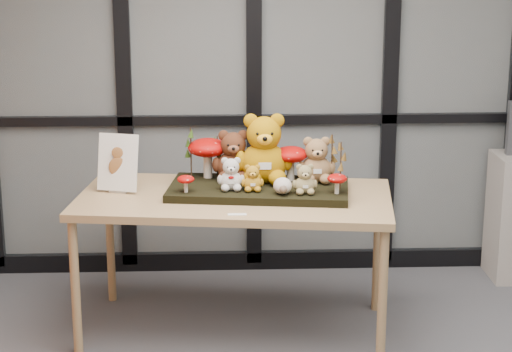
{
  "coord_description": "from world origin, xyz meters",
  "views": [
    {
      "loc": [
        -0.69,
        -3.55,
        2.29
      ],
      "look_at": [
        -0.48,
        1.41,
        0.95
      ],
      "focal_mm": 65.0,
      "sensor_mm": 36.0,
      "label": 1
    }
  ],
  "objects_px": {
    "bear_small_yellow": "(253,176)",
    "bear_beige_small": "(305,177)",
    "mushroom_back_left": "(208,156)",
    "display_table": "(234,207)",
    "bear_tan_back": "(316,157)",
    "sign_holder": "(118,165)",
    "plush_cream_hedgehog": "(283,185)",
    "bear_white_bow": "(231,172)",
    "mushroom_front_right": "(337,183)",
    "bear_pooh_yellow": "(264,144)",
    "diorama_tray": "(259,189)",
    "bear_brown_medium": "(233,153)",
    "mushroom_front_left": "(186,183)",
    "mushroom_back_right": "(291,162)"
  },
  "relations": [
    {
      "from": "bear_small_yellow",
      "to": "mushroom_back_left",
      "type": "xyz_separation_m",
      "value": [
        -0.25,
        0.29,
        0.05
      ]
    },
    {
      "from": "bear_tan_back",
      "to": "bear_beige_small",
      "type": "distance_m",
      "value": 0.26
    },
    {
      "from": "mushroom_front_right",
      "to": "mushroom_back_left",
      "type": "bearing_deg",
      "value": 152.59
    },
    {
      "from": "bear_pooh_yellow",
      "to": "bear_white_bow",
      "type": "relative_size",
      "value": 2.15
    },
    {
      "from": "bear_pooh_yellow",
      "to": "bear_small_yellow",
      "type": "relative_size",
      "value": 2.67
    },
    {
      "from": "diorama_tray",
      "to": "bear_pooh_yellow",
      "type": "relative_size",
      "value": 2.31
    },
    {
      "from": "bear_tan_back",
      "to": "diorama_tray",
      "type": "bearing_deg",
      "value": -158.88
    },
    {
      "from": "bear_small_yellow",
      "to": "bear_beige_small",
      "type": "height_order",
      "value": "bear_beige_small"
    },
    {
      "from": "bear_small_yellow",
      "to": "mushroom_front_right",
      "type": "xyz_separation_m",
      "value": [
        0.46,
        -0.08,
        -0.02
      ]
    },
    {
      "from": "bear_white_bow",
      "to": "mushroom_front_right",
      "type": "bearing_deg",
      "value": -2.73
    },
    {
      "from": "bear_beige_small",
      "to": "sign_holder",
      "type": "height_order",
      "value": "sign_holder"
    },
    {
      "from": "plush_cream_hedgehog",
      "to": "bear_white_bow",
      "type": "bearing_deg",
      "value": 167.53
    },
    {
      "from": "plush_cream_hedgehog",
      "to": "bear_small_yellow",
      "type": "bearing_deg",
      "value": 162.73
    },
    {
      "from": "diorama_tray",
      "to": "bear_pooh_yellow",
      "type": "distance_m",
      "value": 0.26
    },
    {
      "from": "bear_small_yellow",
      "to": "plush_cream_hedgehog",
      "type": "relative_size",
      "value": 1.6
    },
    {
      "from": "sign_holder",
      "to": "plush_cream_hedgehog",
      "type": "bearing_deg",
      "value": 1.99
    },
    {
      "from": "display_table",
      "to": "bear_beige_small",
      "type": "bearing_deg",
      "value": -8.78
    },
    {
      "from": "bear_brown_medium",
      "to": "bear_white_bow",
      "type": "xyz_separation_m",
      "value": [
        -0.02,
        -0.21,
        -0.06
      ]
    },
    {
      "from": "mushroom_front_right",
      "to": "bear_pooh_yellow",
      "type": "bearing_deg",
      "value": 145.2
    },
    {
      "from": "diorama_tray",
      "to": "mushroom_back_left",
      "type": "bearing_deg",
      "value": 154.0
    },
    {
      "from": "sign_holder",
      "to": "mushroom_front_left",
      "type": "bearing_deg",
      "value": -8.13
    },
    {
      "from": "mushroom_back_right",
      "to": "mushroom_front_right",
      "type": "distance_m",
      "value": 0.37
    },
    {
      "from": "bear_brown_medium",
      "to": "mushroom_back_left",
      "type": "distance_m",
      "value": 0.16
    },
    {
      "from": "display_table",
      "to": "diorama_tray",
      "type": "distance_m",
      "value": 0.17
    },
    {
      "from": "mushroom_back_right",
      "to": "mushroom_front_left",
      "type": "height_order",
      "value": "mushroom_back_right"
    },
    {
      "from": "bear_pooh_yellow",
      "to": "bear_tan_back",
      "type": "height_order",
      "value": "bear_pooh_yellow"
    },
    {
      "from": "plush_cream_hedgehog",
      "to": "mushroom_back_left",
      "type": "distance_m",
      "value": 0.56
    },
    {
      "from": "bear_white_bow",
      "to": "bear_beige_small",
      "type": "height_order",
      "value": "bear_white_bow"
    },
    {
      "from": "display_table",
      "to": "mushroom_back_left",
      "type": "distance_m",
      "value": 0.37
    },
    {
      "from": "display_table",
      "to": "bear_pooh_yellow",
      "type": "relative_size",
      "value": 4.24
    },
    {
      "from": "display_table",
      "to": "bear_white_bow",
      "type": "height_order",
      "value": "bear_white_bow"
    },
    {
      "from": "bear_pooh_yellow",
      "to": "mushroom_front_right",
      "type": "distance_m",
      "value": 0.5
    },
    {
      "from": "bear_tan_back",
      "to": "mushroom_back_left",
      "type": "height_order",
      "value": "bear_tan_back"
    },
    {
      "from": "bear_white_bow",
      "to": "mushroom_front_right",
      "type": "relative_size",
      "value": 1.67
    },
    {
      "from": "bear_beige_small",
      "to": "plush_cream_hedgehog",
      "type": "distance_m",
      "value": 0.13
    },
    {
      "from": "display_table",
      "to": "bear_small_yellow",
      "type": "height_order",
      "value": "bear_small_yellow"
    },
    {
      "from": "diorama_tray",
      "to": "sign_holder",
      "type": "relative_size",
      "value": 3.03
    },
    {
      "from": "bear_beige_small",
      "to": "mushroom_back_left",
      "type": "distance_m",
      "value": 0.64
    },
    {
      "from": "bear_tan_back",
      "to": "plush_cream_hedgehog",
      "type": "bearing_deg",
      "value": -122.14
    },
    {
      "from": "display_table",
      "to": "mushroom_back_left",
      "type": "bearing_deg",
      "value": 129.61
    },
    {
      "from": "mushroom_back_left",
      "to": "mushroom_front_right",
      "type": "relative_size",
      "value": 2.1
    },
    {
      "from": "mushroom_front_left",
      "to": "bear_beige_small",
      "type": "bearing_deg",
      "value": -4.1
    },
    {
      "from": "bear_pooh_yellow",
      "to": "plush_cream_hedgehog",
      "type": "height_order",
      "value": "bear_pooh_yellow"
    },
    {
      "from": "mushroom_front_left",
      "to": "mushroom_front_right",
      "type": "bearing_deg",
      "value": -4.24
    },
    {
      "from": "bear_white_bow",
      "to": "bear_tan_back",
      "type": "bearing_deg",
      "value": 24.56
    },
    {
      "from": "bear_brown_medium",
      "to": "sign_holder",
      "type": "bearing_deg",
      "value": -165.8
    },
    {
      "from": "diorama_tray",
      "to": "bear_white_bow",
      "type": "relative_size",
      "value": 4.96
    },
    {
      "from": "display_table",
      "to": "bear_small_yellow",
      "type": "bearing_deg",
      "value": -18.61
    },
    {
      "from": "bear_pooh_yellow",
      "to": "bear_tan_back",
      "type": "xyz_separation_m",
      "value": [
        0.3,
        -0.01,
        -0.07
      ]
    },
    {
      "from": "mushroom_back_right",
      "to": "mushroom_back_left",
      "type": "bearing_deg",
      "value": 170.3
    }
  ]
}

